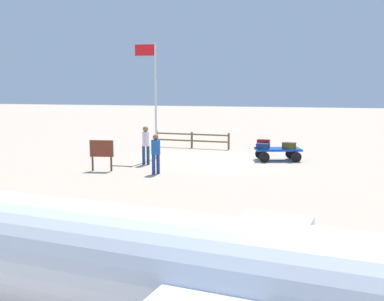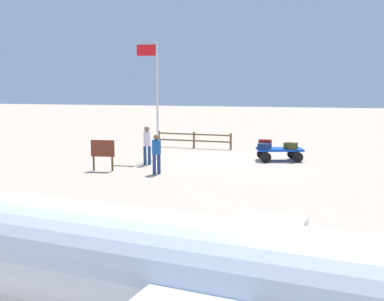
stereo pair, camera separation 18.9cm
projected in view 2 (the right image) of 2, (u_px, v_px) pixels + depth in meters
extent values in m
plane|color=tan|center=(224.00, 161.00, 22.24)|extent=(120.00, 120.00, 0.00)
cube|color=#0B3FBA|center=(280.00, 149.00, 22.25)|extent=(2.34, 1.62, 0.10)
cube|color=#0B3FBA|center=(258.00, 149.00, 22.23)|extent=(0.37, 0.97, 0.10)
cylinder|color=black|center=(266.00, 157.00, 21.74)|extent=(0.51, 0.26, 0.49)
cylinder|color=black|center=(262.00, 154.00, 22.81)|extent=(0.51, 0.26, 0.49)
cylinder|color=black|center=(298.00, 157.00, 21.76)|extent=(0.51, 0.26, 0.49)
cylinder|color=black|center=(292.00, 154.00, 22.84)|extent=(0.51, 0.26, 0.49)
cube|color=navy|center=(264.00, 146.00, 21.91)|extent=(0.61, 0.42, 0.26)
cube|color=maroon|center=(265.00, 144.00, 22.53)|extent=(0.61, 0.39, 0.38)
cube|color=#3A3A16|center=(291.00, 146.00, 21.97)|extent=(0.65, 0.52, 0.31)
cylinder|color=navy|center=(159.00, 164.00, 18.93)|extent=(0.14, 0.14, 0.81)
cylinder|color=navy|center=(154.00, 164.00, 18.83)|extent=(0.14, 0.14, 0.81)
cylinder|color=#19509E|center=(156.00, 147.00, 18.79)|extent=(0.51, 0.51, 0.57)
sphere|color=brown|center=(156.00, 137.00, 18.73)|extent=(0.23, 0.23, 0.23)
cylinder|color=navy|center=(149.00, 155.00, 21.17)|extent=(0.14, 0.14, 0.85)
cylinder|color=navy|center=(145.00, 155.00, 21.13)|extent=(0.14, 0.14, 0.85)
cylinder|color=silver|center=(147.00, 139.00, 21.05)|extent=(0.42, 0.42, 0.64)
sphere|color=#8B684A|center=(147.00, 129.00, 20.99)|extent=(0.25, 0.25, 0.25)
cylinder|color=white|center=(223.00, 285.00, 5.44)|extent=(8.37, 2.63, 1.57)
cube|color=white|center=(223.00, 272.00, 5.42)|extent=(1.75, 5.16, 0.12)
cylinder|color=silver|center=(157.00, 101.00, 22.57)|extent=(0.10, 0.10, 5.60)
cube|color=red|center=(146.00, 50.00, 22.39)|extent=(0.97, 0.09, 0.53)
cylinder|color=#4C3319|center=(112.00, 164.00, 19.56)|extent=(0.08, 0.08, 0.60)
cylinder|color=#4C3319|center=(94.00, 163.00, 19.66)|extent=(0.08, 0.08, 0.60)
cube|color=maroon|center=(103.00, 148.00, 19.53)|extent=(1.00, 0.22, 0.70)
cylinder|color=brown|center=(231.00, 141.00, 26.13)|extent=(0.12, 0.12, 0.93)
cylinder|color=brown|center=(194.00, 140.00, 26.87)|extent=(0.12, 0.12, 0.93)
cylinder|color=brown|center=(159.00, 138.00, 27.61)|extent=(0.12, 0.12, 0.93)
cube|color=brown|center=(194.00, 134.00, 26.83)|extent=(4.37, 0.38, 0.08)
cube|color=brown|center=(194.00, 141.00, 26.88)|extent=(4.37, 0.38, 0.08)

